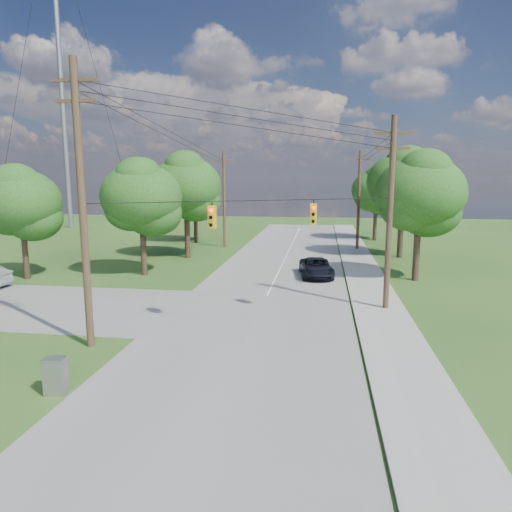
% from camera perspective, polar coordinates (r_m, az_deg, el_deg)
% --- Properties ---
extents(ground, '(140.00, 140.00, 0.00)m').
position_cam_1_polar(ground, '(19.55, -8.23, -12.15)').
color(ground, '#2E511B').
rests_on(ground, ground).
extents(main_road, '(10.00, 100.00, 0.03)m').
position_cam_1_polar(main_road, '(23.74, -0.08, -8.04)').
color(main_road, gray).
rests_on(main_road, ground).
extents(sidewalk_east, '(2.60, 100.00, 0.12)m').
position_cam_1_polar(sidewalk_east, '(23.74, 16.31, -8.33)').
color(sidewalk_east, '#A3A098').
rests_on(sidewalk_east, ground).
extents(pole_sw, '(2.00, 0.32, 12.00)m').
position_cam_1_polar(pole_sw, '(20.37, -20.91, 6.21)').
color(pole_sw, brown).
rests_on(pole_sw, ground).
extents(pole_ne, '(2.00, 0.32, 10.50)m').
position_cam_1_polar(pole_ne, '(25.69, 16.41, 5.33)').
color(pole_ne, brown).
rests_on(pole_ne, ground).
extents(pole_north_e, '(2.00, 0.32, 10.00)m').
position_cam_1_polar(pole_north_e, '(47.56, 12.73, 6.87)').
color(pole_north_e, brown).
rests_on(pole_north_e, ground).
extents(pole_north_w, '(2.00, 0.32, 10.00)m').
position_cam_1_polar(pole_north_w, '(48.53, -3.99, 7.13)').
color(pole_north_w, brown).
rests_on(pole_north_w, ground).
extents(power_lines, '(13.93, 29.62, 4.93)m').
position_cam_1_polar(power_lines, '(29.23, 0.84, 13.42)').
color(power_lines, black).
rests_on(power_lines, ground).
extents(traffic_signals, '(4.91, 3.27, 1.05)m').
position_cam_1_polar(traffic_signals, '(22.04, 1.13, 5.14)').
color(traffic_signals, '#E6B50D').
rests_on(traffic_signals, ground).
extents(radio_mast, '(0.70, 0.70, 45.00)m').
position_cam_1_polar(radio_mast, '(75.11, -23.26, 20.62)').
color(radio_mast, gray).
rests_on(radio_mast, ground).
extents(tree_w_near, '(6.00, 6.00, 8.40)m').
position_cam_1_polar(tree_w_near, '(35.02, -14.14, 7.22)').
color(tree_w_near, '#453122').
rests_on(tree_w_near, ground).
extents(tree_w_mid, '(6.40, 6.40, 9.22)m').
position_cam_1_polar(tree_w_mid, '(42.21, -8.74, 8.65)').
color(tree_w_mid, '#453122').
rests_on(tree_w_mid, ground).
extents(tree_w_far, '(6.00, 6.00, 8.73)m').
position_cam_1_polar(tree_w_far, '(52.37, -7.63, 8.48)').
color(tree_w_far, '#453122').
rests_on(tree_w_far, ground).
extents(tree_e_near, '(6.20, 6.20, 8.81)m').
position_cam_1_polar(tree_e_near, '(34.06, 19.82, 7.43)').
color(tree_e_near, '#453122').
rests_on(tree_e_near, ground).
extents(tree_e_mid, '(6.60, 6.60, 9.64)m').
position_cam_1_polar(tree_e_mid, '(43.97, 17.94, 8.76)').
color(tree_e_mid, '#453122').
rests_on(tree_e_mid, ground).
extents(tree_e_far, '(5.80, 5.80, 8.32)m').
position_cam_1_polar(tree_e_far, '(55.74, 14.83, 7.97)').
color(tree_e_far, '#453122').
rests_on(tree_e_far, ground).
extents(tree_cross_n, '(5.60, 5.60, 7.91)m').
position_cam_1_polar(tree_cross_n, '(36.73, -27.32, 6.02)').
color(tree_cross_n, '#453122').
rests_on(tree_cross_n, ground).
extents(car_main_north, '(2.85, 5.14, 1.36)m').
position_cam_1_polar(car_main_north, '(34.18, 7.54, -1.44)').
color(car_main_north, black).
rests_on(car_main_north, main_road).
extents(control_cabinet, '(0.78, 0.62, 1.28)m').
position_cam_1_polar(control_cabinet, '(17.31, -23.75, -13.56)').
color(control_cabinet, gray).
rests_on(control_cabinet, ground).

